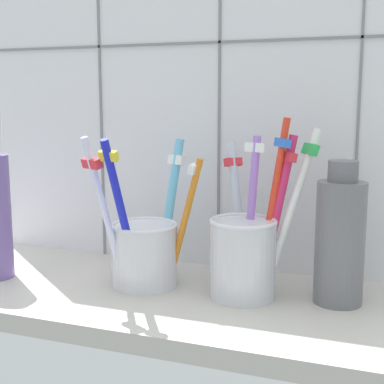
{
  "coord_description": "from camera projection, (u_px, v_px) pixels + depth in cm",
  "views": [
    {
      "loc": [
        19.59,
        -52.39,
        22.56
      ],
      "look_at": [
        0.0,
        1.41,
        12.91
      ],
      "focal_mm": 51.35,
      "sensor_mm": 36.0,
      "label": 1
    }
  ],
  "objects": [
    {
      "name": "counter_slab",
      "position": [
        188.0,
        304.0,
        0.59
      ],
      "size": [
        64.0,
        22.0,
        2.0
      ],
      "primitive_type": "cube",
      "color": "#BCB7AD",
      "rests_on": "ground"
    },
    {
      "name": "tile_wall_back",
      "position": [
        222.0,
        100.0,
        0.66
      ],
      "size": [
        64.0,
        2.2,
        45.0
      ],
      "color": "white",
      "rests_on": "ground"
    },
    {
      "name": "toothbrush_cup_left",
      "position": [
        145.0,
        248.0,
        0.61
      ],
      "size": [
        11.35,
        13.41,
        16.97
      ],
      "color": "silver",
      "rests_on": "counter_slab"
    },
    {
      "name": "ceramic_vase",
      "position": [
        340.0,
        239.0,
        0.55
      ],
      "size": [
        4.96,
        4.96,
        14.64
      ],
      "color": "slate",
      "rests_on": "counter_slab"
    },
    {
      "name": "toothbrush_cup_right",
      "position": [
        246.0,
        249.0,
        0.57
      ],
      "size": [
        11.21,
        10.3,
        18.79
      ],
      "color": "silver",
      "rests_on": "counter_slab"
    }
  ]
}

